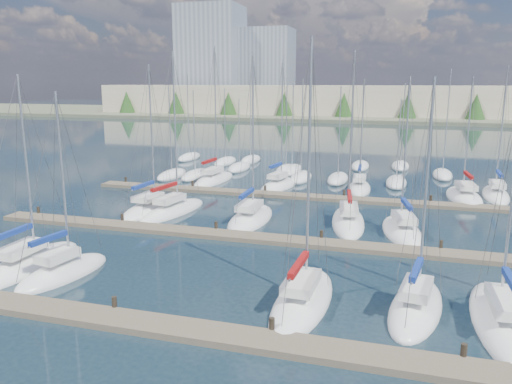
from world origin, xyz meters
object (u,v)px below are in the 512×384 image
(sailboat_p, at_px, (359,188))
(sailboat_f, at_px, (502,321))
(sailboat_l, at_px, (402,231))
(sailboat_o, at_px, (279,185))
(sailboat_k, at_px, (348,221))
(sailboat_d, at_px, (303,300))
(sailboat_r, at_px, (496,195))
(sailboat_i, at_px, (173,211))
(sailboat_q, at_px, (464,197))
(sailboat_j, at_px, (251,218))
(sailboat_h, at_px, (151,209))
(sailboat_c, at_px, (63,272))
(sailboat_b, at_px, (28,265))
(sailboat_e, at_px, (416,307))
(sailboat_n, at_px, (214,180))

(sailboat_p, xyz_separation_m, sailboat_f, (9.05, -28.42, -0.01))
(sailboat_l, height_order, sailboat_o, sailboat_o)
(sailboat_k, relative_size, sailboat_d, 1.02)
(sailboat_r, height_order, sailboat_i, sailboat_i)
(sailboat_r, bearing_deg, sailboat_k, -130.90)
(sailboat_q, height_order, sailboat_j, sailboat_j)
(sailboat_f, xyz_separation_m, sailboat_i, (-23.76, 14.33, 0.01))
(sailboat_i, bearing_deg, sailboat_h, -170.51)
(sailboat_h, bearing_deg, sailboat_d, -36.97)
(sailboat_i, distance_m, sailboat_c, 14.92)
(sailboat_k, relative_size, sailboat_o, 1.02)
(sailboat_r, bearing_deg, sailboat_b, -134.12)
(sailboat_j, bearing_deg, sailboat_b, -125.88)
(sailboat_c, bearing_deg, sailboat_e, 11.89)
(sailboat_o, bearing_deg, sailboat_j, -76.30)
(sailboat_f, height_order, sailboat_i, sailboat_i)
(sailboat_k, height_order, sailboat_f, sailboat_k)
(sailboat_h, bearing_deg, sailboat_k, 7.97)
(sailboat_q, height_order, sailboat_b, sailboat_q)
(sailboat_i, relative_size, sailboat_j, 1.02)
(sailboat_h, bearing_deg, sailboat_r, 30.85)
(sailboat_q, bearing_deg, sailboat_n, 172.31)
(sailboat_k, distance_m, sailboat_f, 17.63)
(sailboat_f, xyz_separation_m, sailboat_l, (-4.61, 13.67, -0.00))
(sailboat_f, relative_size, sailboat_d, 0.95)
(sailboat_i, bearing_deg, sailboat_f, -21.55)
(sailboat_n, distance_m, sailboat_i, 14.23)
(sailboat_k, distance_m, sailboat_l, 4.49)
(sailboat_o, bearing_deg, sailboat_c, -92.65)
(sailboat_h, bearing_deg, sailboat_j, 2.12)
(sailboat_n, bearing_deg, sailboat_b, -88.52)
(sailboat_h, xyz_separation_m, sailboat_b, (-0.70, -14.45, -0.01))
(sailboat_k, xyz_separation_m, sailboat_b, (-17.81, -15.40, -0.02))
(sailboat_q, height_order, sailboat_k, sailboat_k)
(sailboat_e, bearing_deg, sailboat_i, 153.88)
(sailboat_h, bearing_deg, sailboat_e, -27.52)
(sailboat_e, xyz_separation_m, sailboat_o, (-13.65, 27.08, 0.01))
(sailboat_o, bearing_deg, sailboat_i, -105.70)
(sailboat_f, height_order, sailboat_c, sailboat_f)
(sailboat_n, bearing_deg, sailboat_k, -34.55)
(sailboat_k, height_order, sailboat_c, sailboat_k)
(sailboat_q, xyz_separation_m, sailboat_k, (-9.91, -12.05, 0.02))
(sailboat_n, relative_size, sailboat_d, 1.12)
(sailboat_r, height_order, sailboat_c, sailboat_r)
(sailboat_p, xyz_separation_m, sailboat_c, (-14.63, -29.02, -0.00))
(sailboat_p, distance_m, sailboat_e, 28.52)
(sailboat_r, relative_size, sailboat_l, 1.09)
(sailboat_q, xyz_separation_m, sailboat_f, (-1.11, -27.33, 0.01))
(sailboat_k, xyz_separation_m, sailboat_r, (13.01, 13.78, 0.00))
(sailboat_e, bearing_deg, sailboat_p, 109.38)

